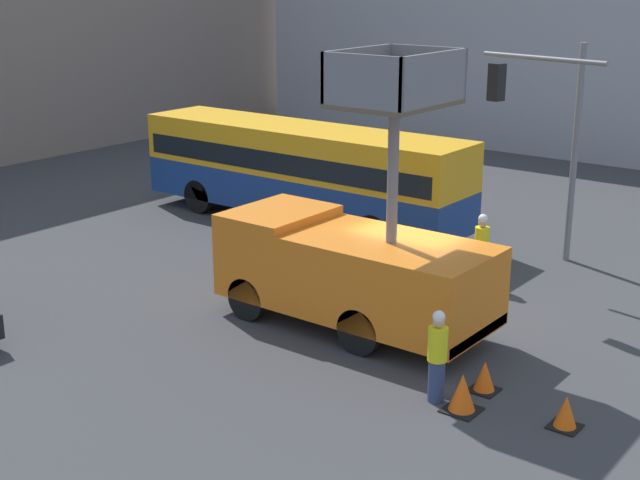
{
  "coord_description": "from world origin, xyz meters",
  "views": [
    {
      "loc": [
        -17.01,
        -10.23,
        7.96
      ],
      "look_at": [
        -1.37,
        1.85,
        1.92
      ],
      "focal_mm": 50.0,
      "sensor_mm": 36.0,
      "label": 1
    }
  ],
  "objects_px": {
    "city_bus": "(302,167)",
    "road_worker_near_truck": "(437,356)",
    "traffic_light_pole": "(549,121)",
    "road_worker_directing": "(481,249)",
    "traffic_cone_mid_road": "(566,413)",
    "traffic_cone_far_side": "(484,377)",
    "traffic_cone_near_truck": "(462,394)",
    "utility_truck": "(353,264)"
  },
  "relations": [
    {
      "from": "traffic_cone_near_truck",
      "to": "road_worker_near_truck",
      "type": "bearing_deg",
      "value": 85.15
    },
    {
      "from": "road_worker_near_truck",
      "to": "traffic_cone_mid_road",
      "type": "height_order",
      "value": "road_worker_near_truck"
    },
    {
      "from": "utility_truck",
      "to": "traffic_cone_mid_road",
      "type": "relative_size",
      "value": 10.33
    },
    {
      "from": "utility_truck",
      "to": "traffic_cone_near_truck",
      "type": "height_order",
      "value": "utility_truck"
    },
    {
      "from": "utility_truck",
      "to": "traffic_cone_far_side",
      "type": "bearing_deg",
      "value": -105.53
    },
    {
      "from": "traffic_light_pole",
      "to": "road_worker_near_truck",
      "type": "bearing_deg",
      "value": -168.38
    },
    {
      "from": "traffic_light_pole",
      "to": "road_worker_directing",
      "type": "xyz_separation_m",
      "value": [
        -2.04,
        0.72,
        -3.17
      ]
    },
    {
      "from": "traffic_light_pole",
      "to": "traffic_cone_near_truck",
      "type": "height_order",
      "value": "traffic_light_pole"
    },
    {
      "from": "city_bus",
      "to": "traffic_cone_far_side",
      "type": "distance_m",
      "value": 12.71
    },
    {
      "from": "city_bus",
      "to": "traffic_cone_far_side",
      "type": "relative_size",
      "value": 18.43
    },
    {
      "from": "utility_truck",
      "to": "road_worker_directing",
      "type": "bearing_deg",
      "value": -12.59
    },
    {
      "from": "city_bus",
      "to": "road_worker_near_truck",
      "type": "distance_m",
      "value": 12.79
    },
    {
      "from": "city_bus",
      "to": "road_worker_near_truck",
      "type": "height_order",
      "value": "city_bus"
    },
    {
      "from": "road_worker_near_truck",
      "to": "traffic_cone_far_side",
      "type": "relative_size",
      "value": 2.95
    },
    {
      "from": "city_bus",
      "to": "traffic_light_pole",
      "type": "relative_size",
      "value": 1.9
    },
    {
      "from": "traffic_cone_near_truck",
      "to": "traffic_cone_far_side",
      "type": "distance_m",
      "value": 1.0
    },
    {
      "from": "road_worker_directing",
      "to": "traffic_cone_far_side",
      "type": "xyz_separation_m",
      "value": [
        -5.48,
        -3.0,
        -0.67
      ]
    },
    {
      "from": "road_worker_directing",
      "to": "traffic_cone_mid_road",
      "type": "bearing_deg",
      "value": -22.27
    },
    {
      "from": "city_bus",
      "to": "traffic_cone_mid_road",
      "type": "bearing_deg",
      "value": 145.87
    },
    {
      "from": "city_bus",
      "to": "traffic_light_pole",
      "type": "bearing_deg",
      "value": -179.83
    },
    {
      "from": "utility_truck",
      "to": "road_worker_near_truck",
      "type": "height_order",
      "value": "utility_truck"
    },
    {
      "from": "city_bus",
      "to": "traffic_cone_near_truck",
      "type": "height_order",
      "value": "city_bus"
    },
    {
      "from": "traffic_cone_mid_road",
      "to": "utility_truck",
      "type": "bearing_deg",
      "value": 75.32
    },
    {
      "from": "utility_truck",
      "to": "city_bus",
      "type": "distance_m",
      "value": 8.83
    },
    {
      "from": "traffic_cone_near_truck",
      "to": "traffic_light_pole",
      "type": "bearing_deg",
      "value": 15.32
    },
    {
      "from": "road_worker_near_truck",
      "to": "traffic_cone_far_side",
      "type": "height_order",
      "value": "road_worker_near_truck"
    },
    {
      "from": "city_bus",
      "to": "traffic_cone_near_truck",
      "type": "distance_m",
      "value": 13.34
    },
    {
      "from": "traffic_light_pole",
      "to": "road_worker_directing",
      "type": "bearing_deg",
      "value": 160.6
    },
    {
      "from": "traffic_cone_mid_road",
      "to": "road_worker_near_truck",
      "type": "bearing_deg",
      "value": 102.49
    },
    {
      "from": "city_bus",
      "to": "traffic_cone_near_truck",
      "type": "xyz_separation_m",
      "value": [
        -8.18,
        -10.42,
        -1.52
      ]
    },
    {
      "from": "traffic_light_pole",
      "to": "road_worker_near_truck",
      "type": "relative_size",
      "value": 3.28
    },
    {
      "from": "city_bus",
      "to": "road_worker_near_truck",
      "type": "relative_size",
      "value": 6.24
    },
    {
      "from": "traffic_cone_mid_road",
      "to": "road_worker_directing",
      "type": "bearing_deg",
      "value": 39.41
    },
    {
      "from": "road_worker_directing",
      "to": "road_worker_near_truck",
      "type": "bearing_deg",
      "value": -40.72
    },
    {
      "from": "road_worker_near_truck",
      "to": "traffic_cone_mid_road",
      "type": "xyz_separation_m",
      "value": [
        0.53,
        -2.38,
        -0.64
      ]
    },
    {
      "from": "city_bus",
      "to": "road_worker_near_truck",
      "type": "xyz_separation_m",
      "value": [
        -8.13,
        -9.83,
        -0.95
      ]
    },
    {
      "from": "road_worker_near_truck",
      "to": "traffic_cone_near_truck",
      "type": "bearing_deg",
      "value": -87.09
    },
    {
      "from": "traffic_cone_mid_road",
      "to": "traffic_cone_near_truck",
      "type": "bearing_deg",
      "value": 107.89
    },
    {
      "from": "traffic_cone_mid_road",
      "to": "traffic_cone_far_side",
      "type": "height_order",
      "value": "traffic_cone_far_side"
    },
    {
      "from": "road_worker_near_truck",
      "to": "city_bus",
      "type": "bearing_deg",
      "value": 58.15
    },
    {
      "from": "road_worker_near_truck",
      "to": "traffic_cone_near_truck",
      "type": "relative_size",
      "value": 2.46
    },
    {
      "from": "traffic_light_pole",
      "to": "traffic_cone_mid_road",
      "type": "xyz_separation_m",
      "value": [
        -7.94,
        -4.13,
        -3.85
      ]
    }
  ]
}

